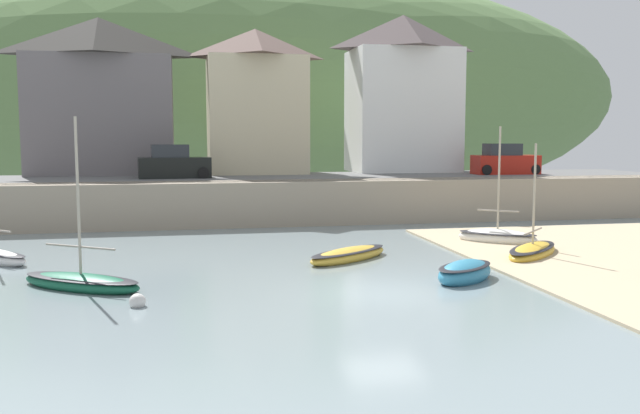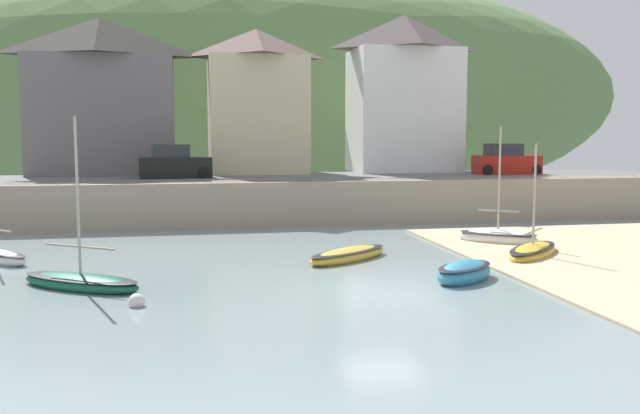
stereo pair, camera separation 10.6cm
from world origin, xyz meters
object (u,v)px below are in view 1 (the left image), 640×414
Objects in this scene: waterfront_building_centre at (256,100)px; rowboat_small_beached at (349,255)px; sailboat_far_left at (532,251)px; parked_car_near_slipway at (173,164)px; waterfront_building_left at (100,95)px; parked_car_by_wall at (505,161)px; sailboat_blue_trim at (465,272)px; mooring_buoy at (138,302)px; waterfront_building_right at (403,93)px; sailboat_tall_mast at (497,237)px; fishing_boat_green at (81,282)px.

rowboat_small_beached is at bearing -85.18° from waterfront_building_centre.
sailboat_far_left reaches higher than parked_car_near_slipway.
waterfront_building_left is 9.75m from waterfront_building_centre.
rowboat_small_beached is at bearing 127.96° from sailboat_far_left.
parked_car_by_wall reaches higher than rowboat_small_beached.
waterfront_building_left is at bearing 129.54° from parked_car_near_slipway.
waterfront_building_left reaches higher than parked_car_near_slipway.
sailboat_blue_trim is 10.81m from mooring_buoy.
parked_car_near_slipway is 1.02× the size of parked_car_by_wall.
waterfront_building_right is at bearing 141.55° from parked_car_by_wall.
mooring_buoy is at bearing -81.79° from waterfront_building_left.
waterfront_building_right is 2.49× the size of parked_car_near_slipway.
waterfront_building_right reaches higher than rowboat_small_beached.
sailboat_tall_mast is 0.97× the size of fishing_boat_green.
waterfront_building_centre reaches higher than rowboat_small_beached.
parked_car_near_slipway is at bearing 115.93° from fishing_boat_green.
waterfront_building_right reaches higher than sailboat_far_left.
sailboat_tall_mast is at bearing -18.17° from rowboat_small_beached.
sailboat_far_left reaches higher than mooring_buoy.
sailboat_far_left is (-0.12, -3.46, -0.06)m from sailboat_tall_mast.
fishing_boat_green reaches higher than sailboat_tall_mast.
waterfront_building_centre is 23.17m from sailboat_far_left.
rowboat_small_beached is 9.80m from mooring_buoy.
parked_car_by_wall is at bearing 19.64° from sailboat_blue_trim.
sailboat_far_left reaches higher than sailboat_blue_trim.
fishing_boat_green is 1.37× the size of parked_car_by_wall.
waterfront_building_left is 28.75m from sailboat_blue_trim.
waterfront_building_left is 2.06× the size of sailboat_far_left.
fishing_boat_green is at bearing -121.51° from sailboat_tall_mast.
mooring_buoy is (-10.70, -1.54, -0.13)m from sailboat_blue_trim.
parked_car_near_slipway is at bearing 77.38° from rowboat_small_beached.
sailboat_tall_mast is at bearing 41.99° from sailboat_far_left.
waterfront_building_right reaches higher than sailboat_blue_trim.
waterfront_building_left is 1.04× the size of waterfront_building_centre.
waterfront_building_right is 25.60m from sailboat_blue_trim.
waterfront_building_left is at bearing 87.05° from sailboat_far_left.
sailboat_far_left is at bearing -1.47° from sailboat_blue_trim.
waterfront_building_centre is 25.27m from sailboat_blue_trim.
sailboat_blue_trim is at bearing 28.89° from fishing_boat_green.
sailboat_tall_mast is at bearing -41.34° from waterfront_building_left.
waterfront_building_right is 2.50× the size of rowboat_small_beached.
fishing_boat_green is (-17.24, -5.95, -0.06)m from sailboat_tall_mast.
sailboat_blue_trim is (14.36, -23.88, -7.10)m from waterfront_building_left.
mooring_buoy is (3.67, -25.42, -7.23)m from waterfront_building_left.
waterfront_building_centre is at bearing 180.00° from waterfront_building_right.
sailboat_far_left is (18.85, -20.16, -7.14)m from waterfront_building_left.
parked_car_by_wall is at bearing -39.68° from waterfront_building_right.
mooring_buoy is (-15.19, -5.26, -0.09)m from sailboat_far_left.
waterfront_building_centre is at bearing 35.20° from parked_car_near_slipway.
sailboat_tall_mast is 3.47m from sailboat_far_left.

